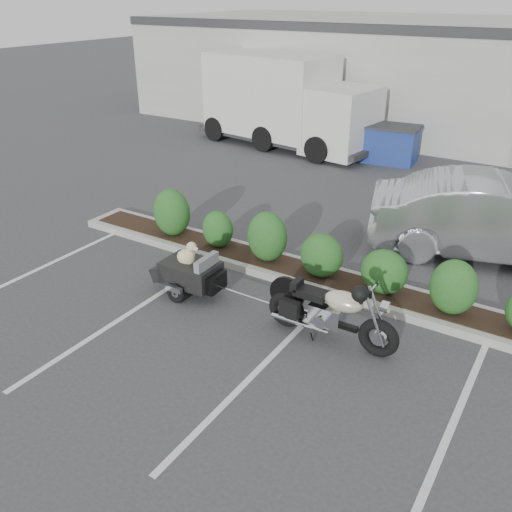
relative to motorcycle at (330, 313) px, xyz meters
The scene contains 8 objects.
ground 1.90m from the motorcycle, 162.72° to the right, with size 90.00×90.00×0.00m, color #38383A.
planter_kerb 1.87m from the motorcycle, 114.21° to the left, with size 12.00×1.00×0.15m, color #9E9E93.
building 16.62m from the motorcycle, 96.05° to the left, with size 26.00×10.00×4.00m, color #9EA099.
motorcycle is the anchor object (origin of this frame).
pet_trailer 2.78m from the motorcycle, behind, with size 1.75×0.98×1.05m.
sedan 4.84m from the motorcycle, 71.39° to the left, with size 1.76×5.04×1.66m, color #B2B3BA.
dumpster 10.41m from the motorcycle, 104.78° to the left, with size 1.88×1.38×1.17m.
delivery_truck 11.94m from the motorcycle, 122.61° to the left, with size 6.90×3.07×3.05m.
Camera 1 is at (4.56, -6.11, 5.01)m, focal length 38.00 mm.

